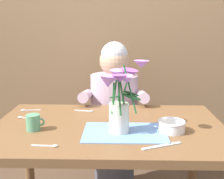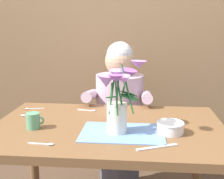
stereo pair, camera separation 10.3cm
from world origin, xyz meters
name	(u,v)px [view 1 (the left image)]	position (x,y,z in m)	size (l,w,h in m)	color
wood_panel_backdrop	(113,24)	(0.00, 1.05, 1.25)	(4.00, 0.10, 2.50)	brown
dining_table	(109,143)	(0.00, 0.00, 0.64)	(1.20, 0.80, 0.74)	brown
seated_person	(114,120)	(0.02, 0.62, 0.56)	(0.45, 0.47, 1.14)	#4C4C56
striped_placemat	(125,132)	(0.08, -0.10, 0.74)	(0.40, 0.28, 0.01)	#6B93D1
flower_vase	(120,94)	(0.06, -0.09, 0.93)	(0.25, 0.28, 0.36)	silver
ceramic_bowl	(171,126)	(0.31, -0.08, 0.77)	(0.14, 0.14, 0.06)	white
dinner_knife	(162,146)	(0.24, -0.26, 0.74)	(0.19, 0.02, 0.01)	silver
coffee_cup	(33,122)	(-0.37, -0.08, 0.78)	(0.09, 0.07, 0.08)	#569970
spoon_0	(49,146)	(-0.25, -0.28, 0.74)	(0.12, 0.02, 0.01)	silver
spoon_1	(27,110)	(-0.50, 0.26, 0.74)	(0.12, 0.04, 0.01)	silver
spoon_3	(25,117)	(-0.47, 0.11, 0.74)	(0.12, 0.03, 0.01)	silver
spoon_4	(87,111)	(-0.14, 0.25, 0.74)	(0.12, 0.04, 0.01)	silver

